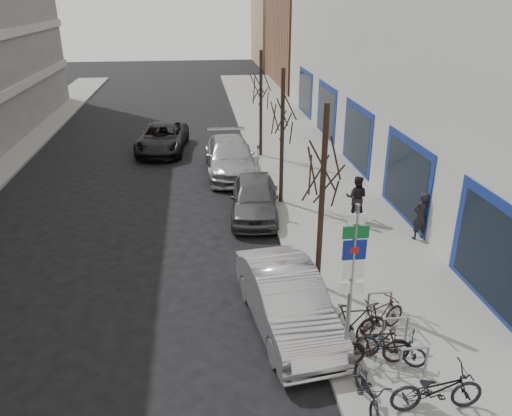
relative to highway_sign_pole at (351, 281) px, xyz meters
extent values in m
plane|color=black|center=(-2.40, 0.01, -2.46)|extent=(120.00, 120.00, 0.00)
cube|color=slate|center=(2.10, 10.01, -2.38)|extent=(5.00, 70.00, 0.15)
cube|color=brown|center=(10.60, 40.01, 1.54)|extent=(12.00, 14.00, 8.00)
cube|color=#937A5B|center=(11.10, 55.01, 2.04)|extent=(13.00, 12.00, 9.00)
cylinder|color=gray|center=(0.00, 0.01, -0.36)|extent=(0.10, 0.10, 4.20)
cube|color=white|center=(0.00, -0.02, 1.44)|extent=(0.35, 0.03, 0.22)
cube|color=#0C5926|center=(0.00, -0.02, 1.14)|extent=(0.55, 0.03, 0.28)
cube|color=navy|center=(0.00, -0.02, 0.74)|extent=(0.50, 0.03, 0.45)
cube|color=maroon|center=(0.00, -0.03, 0.74)|extent=(0.18, 0.02, 0.14)
cube|color=white|center=(0.00, -0.02, 0.29)|extent=(0.45, 0.03, 0.45)
cube|color=white|center=(0.00, -0.02, -0.16)|extent=(0.55, 0.03, 0.28)
cylinder|color=gray|center=(1.10, -0.49, -1.91)|extent=(0.06, 0.06, 0.80)
cylinder|color=gray|center=(1.70, -0.49, -1.91)|extent=(0.06, 0.06, 0.80)
cylinder|color=gray|center=(1.40, -0.49, -1.51)|extent=(0.60, 0.06, 0.06)
cylinder|color=gray|center=(1.10, 0.61, -1.91)|extent=(0.06, 0.06, 0.80)
cylinder|color=gray|center=(1.70, 0.61, -1.91)|extent=(0.06, 0.06, 0.80)
cylinder|color=gray|center=(1.40, 0.61, -1.51)|extent=(0.60, 0.06, 0.06)
cylinder|color=gray|center=(1.10, 1.71, -1.91)|extent=(0.06, 0.06, 0.80)
cylinder|color=gray|center=(1.70, 1.71, -1.91)|extent=(0.06, 0.06, 0.80)
cylinder|color=gray|center=(1.40, 1.71, -1.51)|extent=(0.60, 0.06, 0.06)
cylinder|color=black|center=(0.20, 3.51, 0.29)|extent=(0.16, 0.16, 5.50)
cylinder|color=black|center=(0.20, 10.01, 0.29)|extent=(0.16, 0.16, 5.50)
cylinder|color=black|center=(0.20, 16.51, 0.29)|extent=(0.16, 0.16, 5.50)
cylinder|color=gray|center=(-0.25, 3.01, -1.76)|extent=(0.05, 0.05, 1.10)
cube|color=#3F3F44|center=(-0.25, 3.01, -1.13)|extent=(0.10, 0.08, 0.18)
cylinder|color=gray|center=(-0.25, 8.51, -1.76)|extent=(0.05, 0.05, 1.10)
cube|color=#3F3F44|center=(-0.25, 8.51, -1.13)|extent=(0.10, 0.08, 0.18)
cylinder|color=gray|center=(-0.25, 14.01, -1.76)|extent=(0.05, 0.05, 1.10)
cube|color=#3F3F44|center=(-0.25, 14.01, -1.13)|extent=(0.10, 0.08, 0.18)
imported|color=black|center=(0.12, -1.20, -1.78)|extent=(0.58, 1.74, 1.05)
imported|color=black|center=(0.69, 0.03, -1.78)|extent=(1.75, 0.57, 1.05)
imported|color=black|center=(1.13, 0.11, -1.81)|extent=(1.65, 1.21, 0.99)
imported|color=black|center=(0.44, 0.93, -1.77)|extent=(1.79, 0.55, 1.08)
imported|color=black|center=(1.50, -1.41, -1.72)|extent=(1.95, 0.63, 1.18)
imported|color=black|center=(1.22, 1.12, -1.81)|extent=(1.70, 1.18, 1.00)
imported|color=#B0AFB5|center=(-1.00, 1.88, -1.67)|extent=(2.31, 4.97, 1.58)
imported|color=#4F4F54|center=(-1.00, 9.07, -1.71)|extent=(2.24, 4.58, 1.50)
imported|color=#A4A3A8|center=(-1.58, 14.27, -1.64)|extent=(2.34, 5.65, 1.63)
imported|color=black|center=(-5.01, 18.38, -1.72)|extent=(2.95, 5.52, 1.47)
imported|color=black|center=(4.40, 6.09, -1.45)|extent=(0.69, 0.52, 1.72)
imported|color=black|center=(2.73, 8.01, -1.45)|extent=(0.75, 0.65, 1.73)
camera|label=1|loc=(-3.07, -8.74, 5.55)|focal=35.00mm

